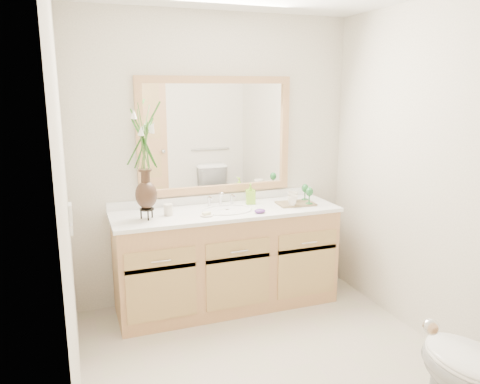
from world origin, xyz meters
name	(u,v)px	position (x,y,z in m)	size (l,w,h in m)	color
floor	(277,371)	(0.00, 0.00, 0.00)	(2.60, 2.60, 0.00)	beige
wall_back	(216,160)	(0.00, 1.30, 1.20)	(2.40, 0.02, 2.40)	white
wall_front	(442,269)	(0.00, -1.30, 1.20)	(2.40, 0.02, 2.40)	white
wall_left	(66,209)	(-1.20, 0.00, 1.20)	(0.02, 2.60, 2.40)	white
wall_right	(441,178)	(1.20, 0.00, 1.20)	(0.02, 2.60, 2.40)	white
vanity	(227,260)	(0.00, 1.01, 0.40)	(1.80, 0.55, 0.80)	tan
counter	(226,212)	(0.00, 1.01, 0.82)	(1.84, 0.57, 0.03)	white
sink	(227,217)	(0.00, 1.00, 0.78)	(0.38, 0.34, 0.23)	white
mirror	(216,136)	(0.00, 1.28, 1.41)	(1.32, 0.04, 0.97)	white
switch_plate	(70,213)	(-1.19, 0.76, 0.98)	(0.02, 0.12, 0.12)	white
door	(361,336)	(-0.30, -1.29, 1.00)	(0.80, 0.03, 2.00)	tan
flower_vase	(144,149)	(-0.65, 0.96, 1.36)	(0.19, 0.19, 0.79)	black
tumbler	(168,210)	(-0.48, 1.01, 0.87)	(0.07, 0.07, 0.09)	beige
soap_dish	(206,215)	(-0.21, 0.89, 0.84)	(0.10, 0.10, 0.03)	beige
soap_bottle	(250,195)	(0.26, 1.14, 0.91)	(0.07, 0.07, 0.16)	#8BCD30
purple_dish	(260,211)	(0.22, 0.83, 0.85)	(0.09, 0.07, 0.03)	#522775
tray	(296,203)	(0.61, 0.98, 0.84)	(0.31, 0.21, 0.02)	brown
mug_left	(292,200)	(0.54, 0.91, 0.89)	(0.09, 0.08, 0.09)	beige
mug_right	(293,196)	(0.60, 1.03, 0.89)	(0.09, 0.08, 0.09)	beige
goblet_front	(309,193)	(0.70, 0.91, 0.94)	(0.06, 0.06, 0.14)	#246D30
goblet_back	(305,189)	(0.73, 1.05, 0.94)	(0.06, 0.06, 0.14)	#246D30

